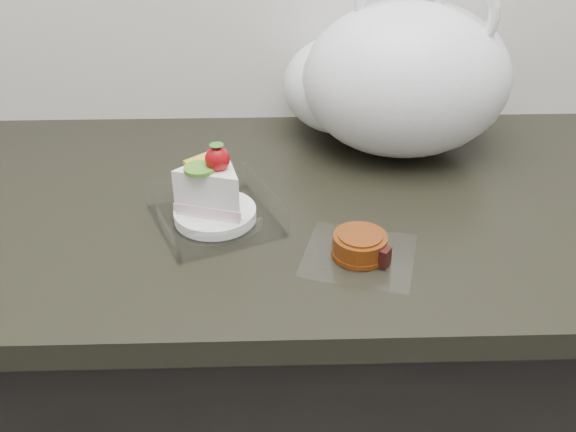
% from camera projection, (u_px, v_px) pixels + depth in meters
% --- Properties ---
extents(counter, '(2.04, 0.64, 0.90)m').
position_uv_depth(counter, '(315.00, 395.00, 1.24)').
color(counter, black).
rests_on(counter, ground).
extents(cake_tray, '(0.21, 0.21, 0.13)m').
position_uv_depth(cake_tray, '(214.00, 201.00, 0.93)').
color(cake_tray, white).
rests_on(cake_tray, counter).
extents(mooncake_wrap, '(0.18, 0.17, 0.04)m').
position_uv_depth(mooncake_wrap, '(360.00, 247.00, 0.86)').
color(mooncake_wrap, white).
rests_on(mooncake_wrap, counter).
extents(plastic_bag, '(0.43, 0.36, 0.32)m').
position_uv_depth(plastic_bag, '(393.00, 79.00, 1.08)').
color(plastic_bag, white).
rests_on(plastic_bag, counter).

